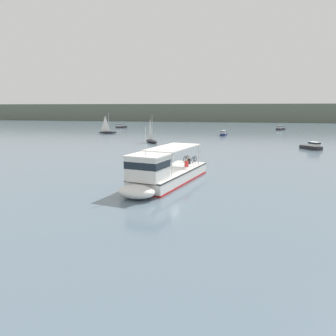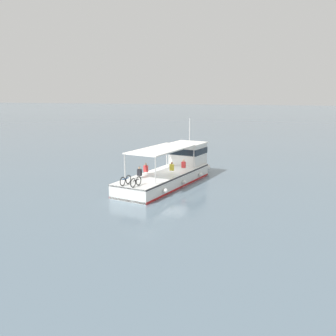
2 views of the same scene
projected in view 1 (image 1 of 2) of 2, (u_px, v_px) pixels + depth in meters
The scene contains 9 objects.
ground_plane at pixel (165, 184), 28.80m from camera, with size 400.00×400.00×0.00m, color slate.
distant_shoreline at pixel (225, 112), 167.66m from camera, with size 400.00×28.00×8.52m, color #606B5B.
ferry_main at pixel (163, 174), 28.21m from camera, with size 5.88×13.07×5.32m.
sailboat_horizon_east at pixel (108, 131), 85.32m from camera, with size 5.00×2.56×5.40m.
motorboat_off_bow at pixel (121, 126), 108.99m from camera, with size 3.58×3.33×1.26m.
motorboat_near_starboard at pixel (280, 128), 98.52m from camera, with size 3.05×3.73×1.26m.
motorboat_outer_anchorage at pixel (312, 146), 52.83m from camera, with size 3.22×3.65×1.26m.
motorboat_far_right at pixel (224, 133), 78.98m from camera, with size 1.67×3.72×1.26m.
sailboat_near_port at pixel (152, 140), 63.02m from camera, with size 4.00×4.68×5.40m.
Camera 1 is at (6.05, -27.38, 6.74)m, focal length 34.59 mm.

